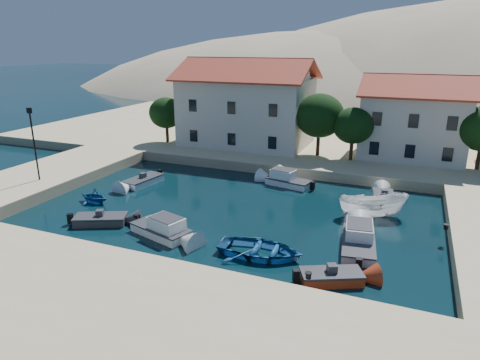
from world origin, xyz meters
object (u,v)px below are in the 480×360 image
object	(u,v)px
building_left	(247,101)
building_mid	(414,116)
cabin_cruiser_east	(359,242)
boat_east	(372,217)
lamppost	(33,137)
cabin_cruiser_south	(161,228)
rowboat_south	(260,256)

from	to	relation	value
building_left	building_mid	bearing A→B (deg)	3.18
cabin_cruiser_east	boat_east	world-z (taller)	cabin_cruiser_east
building_mid	cabin_cruiser_east	size ratio (longest dim) A/B	2.06
lamppost	cabin_cruiser_south	bearing A→B (deg)	-14.62
building_left	rowboat_south	size ratio (longest dim) A/B	2.80
lamppost	boat_east	distance (m)	28.28
lamppost	cabin_cruiser_east	world-z (taller)	lamppost
cabin_cruiser_south	rowboat_south	world-z (taller)	cabin_cruiser_south
rowboat_south	cabin_cruiser_east	distance (m)	6.29
boat_east	building_left	bearing A→B (deg)	24.27
cabin_cruiser_east	boat_east	size ratio (longest dim) A/B	1.00
lamppost	rowboat_south	xyz separation A→B (m)	(21.80, -4.05, -4.75)
building_mid	boat_east	xyz separation A→B (m)	(-2.04, -16.18, -5.22)
building_mid	cabin_cruiser_south	xyz separation A→B (m)	(-14.85, -24.82, -4.75)
cabin_cruiser_south	cabin_cruiser_east	size ratio (longest dim) A/B	0.92
cabin_cruiser_south	cabin_cruiser_east	world-z (taller)	same
rowboat_south	lamppost	bearing A→B (deg)	77.15
building_mid	boat_east	bearing A→B (deg)	-97.18
cabin_cruiser_east	boat_east	distance (m)	5.70
building_left	building_mid	size ratio (longest dim) A/B	1.40
lamppost	rowboat_south	size ratio (longest dim) A/B	1.19
building_left	boat_east	distance (m)	22.81
building_left	cabin_cruiser_south	distance (m)	24.64
lamppost	cabin_cruiser_east	bearing A→B (deg)	-1.81
cabin_cruiser_east	lamppost	bearing A→B (deg)	80.55
building_mid	building_left	bearing A→B (deg)	-176.82
boat_east	cabin_cruiser_east	bearing A→B (deg)	155.14
building_left	boat_east	size ratio (longest dim) A/B	2.90
building_mid	boat_east	distance (m)	17.12
building_mid	lamppost	world-z (taller)	building_mid
lamppost	rowboat_south	bearing A→B (deg)	-10.54
cabin_cruiser_south	cabin_cruiser_east	distance (m)	12.89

